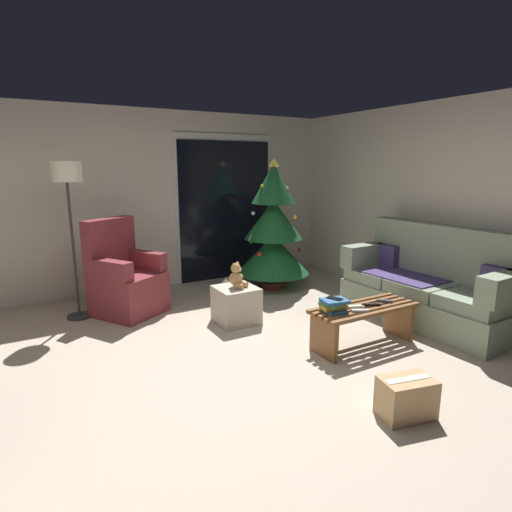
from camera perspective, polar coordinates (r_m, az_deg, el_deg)
name	(u,v)px	position (r m, az deg, el deg)	size (l,w,h in m)	color
ground_plane	(256,373)	(3.73, -0.01, -15.57)	(7.00, 7.00, 0.00)	#B2A38E
wall_back	(149,201)	(6.17, -14.35, 7.30)	(5.72, 0.12, 2.50)	beige
wall_right	(476,210)	(5.35, 27.78, 5.58)	(0.12, 6.00, 2.50)	beige
patio_door_frame	(225,208)	(6.52, -4.22, 6.57)	(1.60, 0.02, 2.20)	silver
patio_door_glass	(226,211)	(6.51, -4.15, 6.11)	(1.50, 0.02, 2.10)	black
couch	(429,287)	(5.13, 22.42, -3.86)	(0.87, 1.97, 1.08)	gray
coffee_table	(364,319)	(4.27, 14.42, -8.35)	(1.10, 0.40, 0.40)	brown
remote_graphite	(384,301)	(4.40, 17.07, -5.86)	(0.04, 0.16, 0.02)	#333338
remote_white	(354,307)	(4.15, 13.22, -6.73)	(0.04, 0.16, 0.02)	silver
remote_black	(372,305)	(4.25, 15.51, -6.38)	(0.04, 0.16, 0.02)	black
remote_silver	(360,311)	(4.05, 13.96, -7.22)	(0.04, 0.16, 0.02)	#ADADB2
book_stack	(334,305)	(3.98, 10.54, -6.59)	(0.27, 0.25, 0.13)	#285684
cell_phone	(335,298)	(3.97, 10.64, -5.68)	(0.07, 0.14, 0.01)	black
christmas_tree	(273,231)	(5.96, 2.35, 3.36)	(1.04, 1.04, 1.84)	#4C1E19
armchair	(125,280)	(5.22, -17.37, -3.19)	(0.94, 0.95, 1.13)	maroon
floor_lamp	(68,187)	(5.09, -24.25, 8.53)	(0.32, 0.32, 1.78)	#2D2D30
ottoman	(236,305)	(4.75, -2.72, -6.65)	(0.44, 0.44, 0.41)	#B2A893
teddy_bear_honey	(237,277)	(4.65, -2.64, -2.86)	(0.21, 0.22, 0.29)	tan
teddy_bear_cream_by_tree	(225,290)	(5.59, -4.17, -4.64)	(0.22, 0.21, 0.29)	beige
cardboard_box_taped_mid_floor	(406,398)	(3.29, 19.77, -17.66)	(0.42, 0.32, 0.29)	tan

